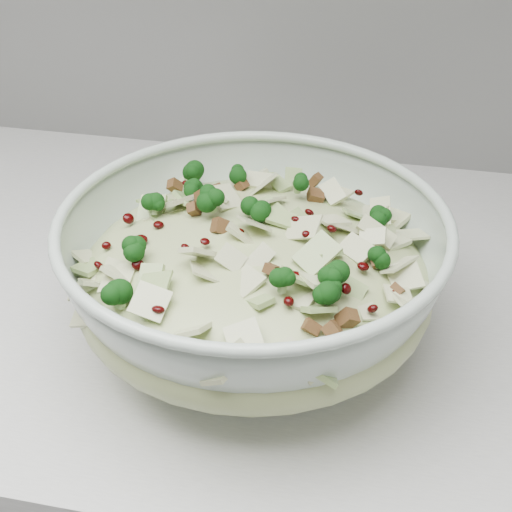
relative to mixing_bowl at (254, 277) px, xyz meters
The scene contains 2 objects.
mixing_bowl is the anchor object (origin of this frame).
salad 0.02m from the mixing_bowl, ahead, with size 0.42×0.42×0.13m.
Camera 1 is at (0.25, 1.13, 1.32)m, focal length 50.00 mm.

